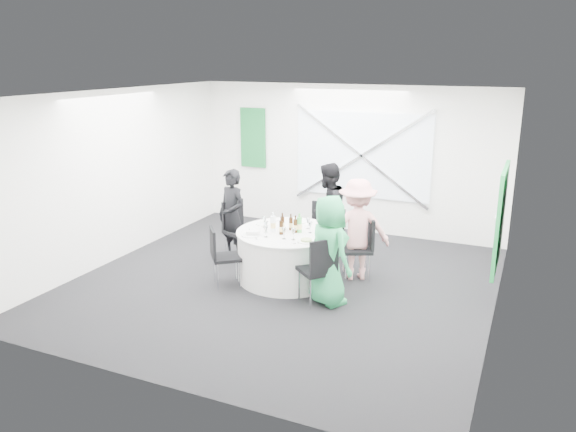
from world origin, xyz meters
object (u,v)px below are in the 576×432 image
at_px(chair_back, 320,226).
at_px(chair_back_left, 237,225).
at_px(clear_water_bottle, 273,224).
at_px(person_man_back_left, 232,215).
at_px(chair_front_left, 221,252).
at_px(person_man_back, 328,210).
at_px(chair_back_right, 363,243).
at_px(chair_front_right, 320,266).
at_px(green_water_bottle, 299,225).
at_px(person_woman_green, 329,250).
at_px(person_woman_pink, 357,229).
at_px(banquet_table, 288,255).

relative_size(chair_back, chair_back_left, 0.95).
bearing_deg(chair_back_left, clear_water_bottle, -98.40).
relative_size(chair_back_left, person_man_back_left, 0.64).
height_order(chair_front_left, person_man_back, person_man_back).
distance_m(chair_back_right, chair_front_right, 1.20).
relative_size(person_man_back_left, clear_water_bottle, 5.16).
distance_m(chair_front_left, green_water_bottle, 1.23).
bearing_deg(chair_back_right, chair_back, -148.64).
bearing_deg(person_man_back, green_water_bottle, 7.97).
xyz_separation_m(green_water_bottle, clear_water_bottle, (-0.38, -0.11, 0.00)).
bearing_deg(clear_water_bottle, chair_back, 75.79).
relative_size(chair_back_left, chair_back_right, 1.02).
relative_size(person_man_back_left, green_water_bottle, 5.17).
xyz_separation_m(chair_back, person_woman_green, (0.77, -1.68, 0.21)).
distance_m(chair_back, chair_front_right, 1.92).
distance_m(person_man_back_left, person_woman_green, 2.29).
bearing_deg(chair_front_right, chair_back_right, -150.71).
height_order(chair_back, chair_front_left, chair_back).
distance_m(chair_back_left, chair_front_left, 1.20).
height_order(chair_back_right, chair_front_left, chair_back_right).
distance_m(chair_back_left, person_woman_green, 2.28).
distance_m(chair_front_right, clear_water_bottle, 1.19).
bearing_deg(person_man_back_left, green_water_bottle, 3.18).
height_order(chair_back_right, person_woman_pink, person_woman_pink).
height_order(chair_back_left, chair_back_right, chair_back_left).
height_order(chair_back, clear_water_bottle, clear_water_bottle).
height_order(banquet_table, person_man_back_left, person_man_back_left).
xyz_separation_m(chair_back_right, chair_front_right, (-0.26, -1.17, 0.00)).
relative_size(banquet_table, person_woman_pink, 1.00).
distance_m(chair_back_left, chair_front_right, 2.26).
bearing_deg(chair_front_right, clear_water_bottle, -79.93).
bearing_deg(green_water_bottle, person_man_back, 89.95).
bearing_deg(chair_front_left, person_man_back, -66.24).
height_order(banquet_table, person_man_back, person_man_back).
xyz_separation_m(chair_front_left, green_water_bottle, (0.97, 0.67, 0.36)).
xyz_separation_m(chair_front_left, person_woman_pink, (1.73, 1.11, 0.26)).
distance_m(person_man_back, person_woman_pink, 1.10).
xyz_separation_m(chair_back_left, chair_back_right, (2.18, -0.02, -0.01)).
distance_m(banquet_table, green_water_bottle, 0.53).
bearing_deg(green_water_bottle, person_woman_pink, 30.07).
bearing_deg(person_man_back_left, chair_back_right, 20.75).
xyz_separation_m(person_man_back, green_water_bottle, (-0.00, -1.23, 0.08)).
height_order(chair_front_right, chair_front_left, chair_front_right).
height_order(chair_back, green_water_bottle, green_water_bottle).
bearing_deg(chair_back_left, person_woman_pink, -67.50).
bearing_deg(chair_back_left, banquet_table, -90.00).
height_order(person_woman_pink, clear_water_bottle, person_woman_pink).
distance_m(chair_back, person_man_back, 0.30).
distance_m(chair_front_left, person_woman_pink, 2.07).
bearing_deg(chair_front_right, person_woman_green, -174.60).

